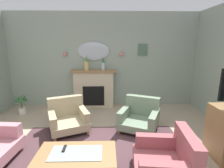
{
  "coord_description": "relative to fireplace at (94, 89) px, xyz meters",
  "views": [
    {
      "loc": [
        0.15,
        -2.31,
        1.91
      ],
      "look_at": [
        0.25,
        1.79,
        0.96
      ],
      "focal_mm": 27.44,
      "sensor_mm": 36.0,
      "label": 1
    }
  ],
  "objects": [
    {
      "name": "fireplace",
      "position": [
        0.0,
        0.0,
        0.0
      ],
      "size": [
        1.36,
        0.36,
        1.16
      ],
      "color": "beige",
      "rests_on": "ground"
    },
    {
      "name": "patterned_rug",
      "position": [
        0.28,
        -2.62,
        -0.56
      ],
      "size": [
        3.2,
        2.4,
        0.01
      ],
      "primitive_type": "cube",
      "color": "#4C3338",
      "rests_on": "ground"
    },
    {
      "name": "tv_remote",
      "position": [
        -0.19,
        -2.94,
        -0.12
      ],
      "size": [
        0.04,
        0.16,
        0.02
      ],
      "primitive_type": "cube",
      "color": "black",
      "rests_on": "coffee_table"
    },
    {
      "name": "armchair_by_coffee_table",
      "position": [
        1.3,
        -3.0,
        -0.27
      ],
      "size": [
        0.9,
        0.89,
        0.71
      ],
      "color": "#934C51",
      "rests_on": "ground"
    },
    {
      "name": "wall_sconce_left",
      "position": [
        -0.85,
        0.09,
        1.09
      ],
      "size": [
        0.14,
        0.14,
        0.14
      ],
      "primitive_type": "cone",
      "color": "#D17066"
    },
    {
      "name": "framed_picture",
      "position": [
        1.5,
        0.15,
        1.18
      ],
      "size": [
        0.28,
        0.03,
        0.36
      ],
      "primitive_type": "cube",
      "color": "#4C6B56"
    },
    {
      "name": "armchair_beside_couch",
      "position": [
        -0.49,
        -1.48,
        -0.27
      ],
      "size": [
        1.05,
        1.06,
        0.71
      ],
      "color": "tan",
      "rests_on": "ground"
    },
    {
      "name": "wall_sconce_right",
      "position": [
        0.85,
        0.09,
        1.09
      ],
      "size": [
        0.14,
        0.14,
        0.14
      ],
      "primitive_type": "cone",
      "color": "#D17066"
    },
    {
      "name": "armchair_near_fireplace",
      "position": [
        1.16,
        -1.49,
        -0.27
      ],
      "size": [
        1.07,
        1.08,
        0.71
      ],
      "color": "gray",
      "rests_on": "ground"
    },
    {
      "name": "potted_plant_small_fern",
      "position": [
        -1.99,
        -0.53,
        -0.28
      ],
      "size": [
        0.37,
        0.38,
        0.57
      ],
      "color": "silver",
      "rests_on": "ground"
    },
    {
      "name": "mantel_vase_left",
      "position": [
        0.3,
        -0.03,
        0.78
      ],
      "size": [
        0.1,
        0.1,
        0.38
      ],
      "color": "silver",
      "rests_on": "fireplace"
    },
    {
      "name": "mantel_vase_right",
      "position": [
        -0.2,
        -0.03,
        0.77
      ],
      "size": [
        0.14,
        0.14,
        0.41
      ],
      "color": "tan",
      "rests_on": "fireplace"
    },
    {
      "name": "wall_back",
      "position": [
        0.28,
        0.22,
        0.86
      ],
      "size": [
        6.75,
        0.1,
        2.86
      ],
      "primitive_type": "cube",
      "color": "#93A393",
      "rests_on": "ground"
    },
    {
      "name": "coffee_table",
      "position": [
        -0.01,
        -3.03,
        -0.19
      ],
      "size": [
        1.1,
        0.6,
        0.45
      ],
      "color": "olive",
      "rests_on": "ground"
    },
    {
      "name": "wall_mirror",
      "position": [
        -0.0,
        0.14,
        1.14
      ],
      "size": [
        0.96,
        0.06,
        0.56
      ],
      "primitive_type": "ellipsoid",
      "color": "#B2BCC6"
    }
  ]
}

